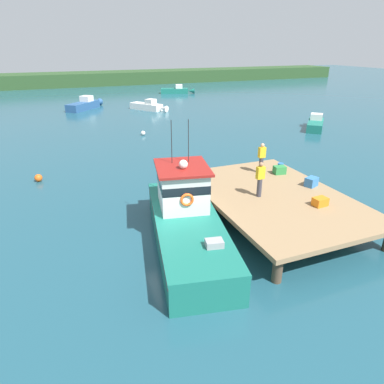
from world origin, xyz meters
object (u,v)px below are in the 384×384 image
Objects in this scene: mooring_buoy_channel_marker at (143,133)px; mooring_buoy_spare_mooring at (232,171)px; crate_stack_near_edge at (279,170)px; mooring_buoy_inshore at (38,178)px; deckhand_by_the_boat at (260,179)px; moored_boat_near_channel at (177,90)px; moored_boat_far_left at (85,105)px; crate_single_far at (320,202)px; bait_bucket at (280,166)px; deckhand_further_back at (262,157)px; crate_single_by_cleat at (311,182)px; moored_boat_far_right at (316,124)px; main_fishing_boat at (185,217)px; moored_boat_off_the_point at (149,106)px.

mooring_buoy_spare_mooring is at bearing -77.27° from mooring_buoy_channel_marker.
mooring_buoy_inshore is (-12.13, 6.93, -1.18)m from crate_stack_near_edge.
crate_stack_near_edge is 3.46m from deckhand_by_the_boat.
moored_boat_near_channel is 1.03× the size of moored_boat_far_left.
crate_stack_near_edge reaches higher than crate_single_far.
crate_stack_near_edge is 14.02m from mooring_buoy_inshore.
bait_bucket is 4.20m from deckhand_by_the_boat.
deckhand_further_back is 13.11m from mooring_buoy_inshore.
crate_single_by_cleat is 0.11× the size of moored_boat_far_left.
crate_single_far is 4.73m from bait_bucket.
moored_boat_far_right is 11.52× the size of mooring_buoy_channel_marker.
moored_boat_far_right is 27.62m from moored_boat_far_left.
deckhand_further_back is (-1.26, 2.55, 0.64)m from crate_single_by_cleat.
main_fishing_boat is 3.86m from deckhand_by_the_boat.
moored_boat_far_left is at bearing 102.03° from crate_single_by_cleat.
crate_single_far is at bearing -104.72° from bait_bucket.
moored_boat_far_right is (12.30, 11.57, -0.91)m from bait_bucket.
main_fishing_boat is 34.11m from moored_boat_far_left.
deckhand_further_back reaches higher than mooring_buoy_spare_mooring.
deckhand_by_the_boat is 13.28m from mooring_buoy_inshore.
moored_boat_off_the_point is at bearing 89.98° from crate_single_by_cleat.
moored_boat_near_channel is at bearing 78.95° from crate_single_by_cleat.
deckhand_further_back is (-0.14, 4.48, 0.68)m from crate_single_far.
main_fishing_boat reaches higher than crate_single_far.
mooring_buoy_channel_marker is at bearing 102.73° from mooring_buoy_spare_mooring.
moored_boat_far_left is 16.32m from mooring_buoy_channel_marker.
deckhand_further_back is 27.54m from moored_boat_off_the_point.
mooring_buoy_spare_mooring is 12.20m from mooring_buoy_channel_marker.
bait_bucket is 15.64m from mooring_buoy_channel_marker.
moored_boat_near_channel is 15.87m from moored_boat_off_the_point.
moored_boat_near_channel is 1.13× the size of moored_boat_off_the_point.
crate_stack_near_edge is at bearing -78.25° from mooring_buoy_spare_mooring.
moored_boat_near_channel is at bearing 64.32° from mooring_buoy_channel_marker.
mooring_buoy_channel_marker is (-16.26, 3.52, -0.26)m from moored_boat_far_right.
mooring_buoy_inshore is at bearing 136.28° from crate_single_far.
crate_stack_near_edge reaches higher than moored_boat_off_the_point.
deckhand_further_back reaches higher than mooring_buoy_channel_marker.
crate_single_far is at bearing -100.23° from crate_stack_near_edge.
deckhand_by_the_boat is (-3.10, -2.75, 0.69)m from bait_bucket.
crate_single_by_cleat is 3.09m from deckhand_by_the_boat.
moored_boat_far_right reaches higher than mooring_buoy_inshore.
crate_stack_near_edge is 16.10m from mooring_buoy_channel_marker.
moored_boat_off_the_point is 12.40× the size of mooring_buoy_channel_marker.
crate_stack_near_edge is 1.33× the size of mooring_buoy_inshore.
crate_single_far is 4.53m from deckhand_further_back.
main_fishing_boat is 11.06m from mooring_buoy_inshore.
mooring_buoy_spare_mooring is at bearing 111.73° from bait_bucket.
crate_single_far reaches higher than mooring_buoy_channel_marker.
moored_boat_near_channel is 13.99× the size of mooring_buoy_channel_marker.
deckhand_by_the_boat is 6.49m from mooring_buoy_spare_mooring.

